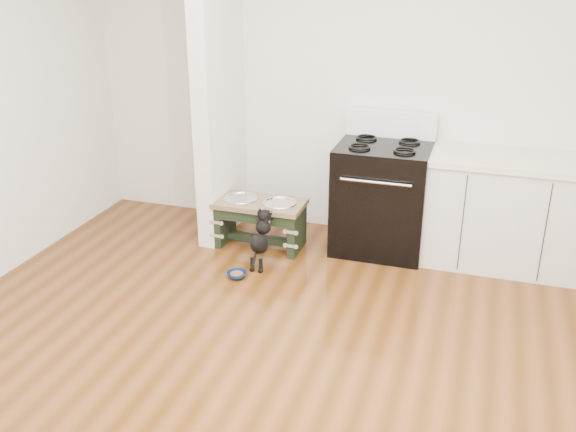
# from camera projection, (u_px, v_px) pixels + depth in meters

# --- Properties ---
(ground) EXTENTS (5.00, 5.00, 0.00)m
(ground) POSITION_uv_depth(u_px,v_px,m) (269.00, 393.00, 3.74)
(ground) COLOR #4B2A0D
(ground) RESTS_ON ground
(room_shell) EXTENTS (5.00, 5.00, 5.00)m
(room_shell) POSITION_uv_depth(u_px,v_px,m) (266.00, 122.00, 3.12)
(room_shell) COLOR silver
(room_shell) RESTS_ON ground
(partition_wall) EXTENTS (0.15, 0.80, 2.70)m
(partition_wall) POSITION_uv_depth(u_px,v_px,m) (219.00, 83.00, 5.40)
(partition_wall) COLOR silver
(partition_wall) RESTS_ON ground
(oven_range) EXTENTS (0.76, 0.69, 1.14)m
(oven_range) POSITION_uv_depth(u_px,v_px,m) (382.00, 196.00, 5.39)
(oven_range) COLOR black
(oven_range) RESTS_ON ground
(cabinet_run) EXTENTS (1.24, 0.64, 0.91)m
(cabinet_run) POSITION_uv_depth(u_px,v_px,m) (503.00, 211.00, 5.13)
(cabinet_run) COLOR silver
(cabinet_run) RESTS_ON ground
(dog_feeder) EXTENTS (0.76, 0.40, 0.43)m
(dog_feeder) POSITION_uv_depth(u_px,v_px,m) (260.00, 214.00, 5.49)
(dog_feeder) COLOR black
(dog_feeder) RESTS_ON ground
(puppy) EXTENTS (0.13, 0.39, 0.46)m
(puppy) POSITION_uv_depth(u_px,v_px,m) (261.00, 237.00, 5.16)
(puppy) COLOR black
(puppy) RESTS_ON ground
(floor_bowl) EXTENTS (0.18, 0.18, 0.05)m
(floor_bowl) POSITION_uv_depth(u_px,v_px,m) (237.00, 275.00, 5.05)
(floor_bowl) COLOR navy
(floor_bowl) RESTS_ON ground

